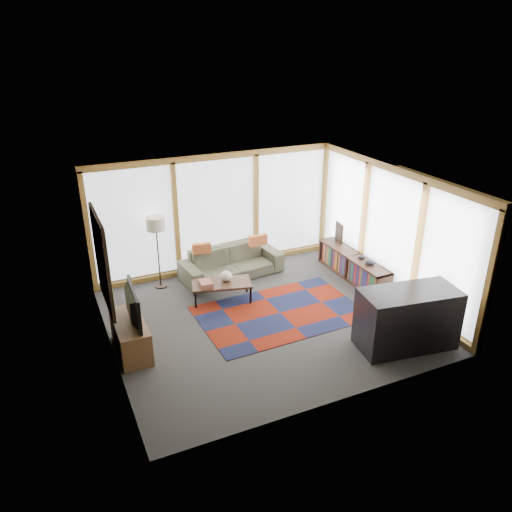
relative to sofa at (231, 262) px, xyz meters
name	(u,v)px	position (x,y,z in m)	size (l,w,h in m)	color
ground	(265,318)	(-0.10, -1.91, -0.32)	(5.50, 5.50, 0.00)	#31312F
room_envelope	(277,227)	(0.39, -1.35, 1.22)	(5.52, 5.02, 2.62)	#3F352C
rug	(280,313)	(0.23, -1.87, -0.31)	(3.01, 1.93, 0.01)	#651609
sofa	(231,262)	(0.00, 0.00, 0.00)	(2.18, 0.85, 0.64)	#3A3C2A
pillow_left	(202,248)	(-0.64, 0.05, 0.43)	(0.39, 0.12, 0.21)	#B05426
pillow_right	(258,240)	(0.61, -0.04, 0.43)	(0.41, 0.12, 0.23)	#B05426
floor_lamp	(158,253)	(-1.54, 0.15, 0.45)	(0.39, 0.39, 1.53)	#2E2118
coffee_table	(222,291)	(-0.58, -0.93, -0.13)	(1.15, 0.57, 0.38)	#331D14
book_stack	(206,284)	(-0.90, -0.94, 0.11)	(0.23, 0.29, 0.10)	brown
vase	(226,276)	(-0.47, -0.89, 0.17)	(0.24, 0.24, 0.20)	beige
bookshelf	(353,267)	(2.33, -1.18, -0.05)	(0.40, 2.18, 0.54)	#331D14
bowl_a	(370,262)	(2.35, -1.71, 0.28)	(0.22, 0.22, 0.11)	black
bowl_b	(362,257)	(2.37, -1.39, 0.26)	(0.15, 0.15, 0.08)	black
shelf_picture	(339,232)	(2.45, -0.39, 0.44)	(0.04, 0.33, 0.43)	black
tv_console	(131,336)	(-2.56, -1.96, -0.03)	(0.48, 1.15, 0.57)	brown
television	(128,305)	(-2.55, -1.97, 0.55)	(1.03, 0.14, 0.59)	black
bar_counter	(407,319)	(1.67, -3.67, 0.19)	(1.61, 0.75, 1.02)	black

